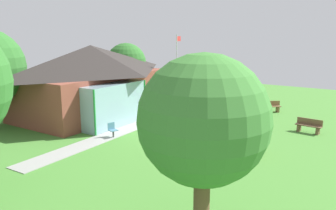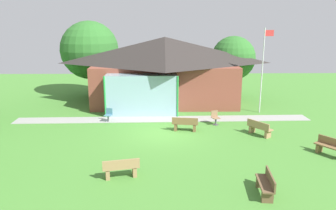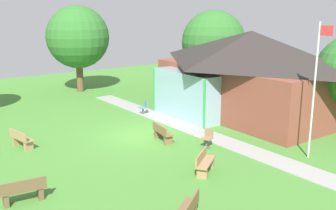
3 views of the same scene
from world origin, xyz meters
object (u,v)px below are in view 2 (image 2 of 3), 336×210
at_px(bench_lawn_far_right, 331,148).
at_px(bench_rear_near_path, 185,124).
at_px(bench_front_center, 121,169).
at_px(bench_front_right, 266,185).
at_px(tree_behind_pavilion_left, 90,50).
at_px(patio_chair_west, 109,115).
at_px(patio_chair_lawn_spare, 215,118).
at_px(tree_behind_pavilion_right, 233,58).
at_px(flagpole, 263,67).
at_px(bench_mid_right, 259,128).
at_px(pavilion, 164,69).

relative_size(bench_lawn_far_right, bench_rear_near_path, 0.95).
distance_m(bench_front_center, bench_front_right, 5.70).
distance_m(bench_rear_near_path, tree_behind_pavilion_left, 12.80).
bearing_deg(bench_rear_near_path, patio_chair_west, 166.96).
relative_size(patio_chair_lawn_spare, tree_behind_pavilion_left, 0.14).
xyz_separation_m(bench_front_center, patio_chair_lawn_spare, (4.97, 7.09, 0.01)).
xyz_separation_m(bench_lawn_far_right, tree_behind_pavilion_right, (-2.24, 12.30, 2.87)).
relative_size(bench_front_center, bench_lawn_far_right, 1.05).
bearing_deg(patio_chair_west, bench_lawn_far_right, 168.58).
distance_m(flagpole, tree_behind_pavilion_left, 14.24).
bearing_deg(bench_mid_right, flagpole, 128.44).
bearing_deg(pavilion, bench_front_right, -75.67).
bearing_deg(bench_front_right, patio_chair_west, 43.63).
relative_size(flagpole, bench_front_center, 3.72).
relative_size(bench_front_right, patio_chair_west, 1.79).
bearing_deg(tree_behind_pavilion_right, pavilion, -164.69).
height_order(patio_chair_west, patio_chair_lawn_spare, same).
bearing_deg(tree_behind_pavilion_left, bench_rear_near_path, -53.13).
bearing_deg(bench_lawn_far_right, bench_rear_near_path, 25.57).
relative_size(patio_chair_west, patio_chair_lawn_spare, 1.00).
xyz_separation_m(flagpole, patio_chair_west, (-10.27, -2.01, -2.78)).
relative_size(flagpole, bench_rear_near_path, 3.74).
bearing_deg(flagpole, patio_chair_lawn_spare, -142.70).
bearing_deg(pavilion, tree_behind_pavilion_right, 15.31).
bearing_deg(patio_chair_west, tree_behind_pavilion_right, -129.33).
relative_size(patio_chair_west, tree_behind_pavilion_right, 0.17).
relative_size(bench_mid_right, bench_rear_near_path, 0.96).
xyz_separation_m(patio_chair_lawn_spare, tree_behind_pavilion_right, (2.52, 7.34, 2.86)).
bearing_deg(tree_behind_pavilion_right, flagpole, -77.14).
bearing_deg(bench_front_center, tree_behind_pavilion_left, 93.35).
xyz_separation_m(bench_mid_right, patio_chair_lawn_spare, (-2.16, 2.04, 0.01)).
height_order(patio_chair_lawn_spare, tree_behind_pavilion_left, tree_behind_pavilion_left).
xyz_separation_m(bench_mid_right, tree_behind_pavilion_right, (0.36, 9.38, 2.87)).
relative_size(bench_front_right, bench_rear_near_path, 0.99).
bearing_deg(tree_behind_pavilion_right, bench_front_center, -117.42).
distance_m(bench_mid_right, patio_chair_lawn_spare, 2.97).
bearing_deg(tree_behind_pavilion_left, tree_behind_pavilion_right, -6.31).
bearing_deg(bench_rear_near_path, pavilion, 108.55).
bearing_deg(bench_mid_right, patio_chair_west, -142.25).
relative_size(pavilion, patio_chair_lawn_spare, 13.53).
bearing_deg(flagpole, bench_rear_near_path, -144.55).
relative_size(bench_lawn_far_right, patio_chair_west, 1.72).
relative_size(flagpole, patio_chair_west, 6.75).
bearing_deg(bench_front_right, bench_front_center, 80.75).
distance_m(pavilion, bench_front_right, 14.98).
relative_size(bench_mid_right, patio_chair_west, 1.72).
xyz_separation_m(bench_front_center, bench_lawn_far_right, (9.73, 2.13, 0.00)).
xyz_separation_m(bench_front_right, bench_mid_right, (1.62, 6.52, 0.00)).
relative_size(bench_mid_right, tree_behind_pavilion_left, 0.24).
xyz_separation_m(pavilion, bench_front_center, (-1.84, -12.89, -2.23)).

